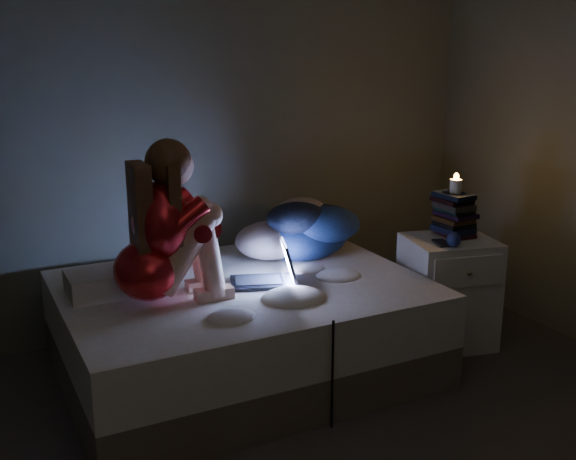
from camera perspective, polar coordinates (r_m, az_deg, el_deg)
wall_back at (r=4.25m, az=-6.26°, el=9.30°), size 3.60×0.02×2.60m
bed at (r=3.71m, az=-3.81°, el=-8.19°), size 1.86×1.40×0.51m
pillow at (r=3.57m, az=-14.90°, el=-4.24°), size 0.40×0.28×0.12m
woman at (r=3.27m, az=-11.92°, el=0.50°), size 0.51×0.34×0.80m
laptop at (r=3.56m, az=-2.21°, el=-2.75°), size 0.40×0.34×0.24m
clothes_pile at (r=4.05m, az=1.18°, el=0.33°), size 0.72×0.64×0.36m
nightstand at (r=4.14m, az=13.27°, el=-5.06°), size 0.57×0.53×0.65m
book_stack at (r=4.08m, az=13.79°, el=1.39°), size 0.19×0.25×0.27m
candle at (r=4.05m, az=13.94°, el=3.83°), size 0.07×0.07×0.08m
phone at (r=3.92m, az=13.20°, el=-1.13°), size 0.08×0.15×0.01m
blue_orb at (r=3.88m, az=14.30°, el=-0.83°), size 0.08×0.08×0.08m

